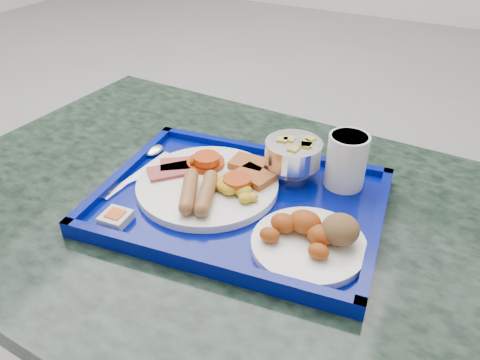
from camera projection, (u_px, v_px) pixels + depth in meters
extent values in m
plane|color=gray|center=(171.00, 153.00, 2.31)|extent=(6.00, 6.00, 0.00)
cylinder|color=slate|center=(231.00, 337.00, 1.00)|extent=(0.10, 0.10, 0.63)
cube|color=black|center=(229.00, 214.00, 0.81)|extent=(1.14, 0.79, 0.04)
cube|color=#020E84|center=(240.00, 203.00, 0.79)|extent=(0.50, 0.40, 0.02)
cube|color=#020E84|center=(270.00, 151.00, 0.91)|extent=(0.47, 0.07, 0.01)
cube|color=#020E84|center=(199.00, 260.00, 0.66)|extent=(0.47, 0.07, 0.01)
cube|color=#020E84|center=(376.00, 227.00, 0.72)|extent=(0.06, 0.34, 0.01)
cube|color=#020E84|center=(125.00, 171.00, 0.85)|extent=(0.06, 0.34, 0.01)
cylinder|color=white|center=(208.00, 185.00, 0.81)|extent=(0.25, 0.25, 0.01)
cube|color=#B7494D|center=(184.00, 164.00, 0.85)|extent=(0.09, 0.09, 0.01)
cube|color=#B7494D|center=(172.00, 171.00, 0.83)|extent=(0.09, 0.09, 0.01)
cylinder|color=#C43708|center=(206.00, 163.00, 0.85)|extent=(0.07, 0.07, 0.01)
sphere|color=#C43708|center=(207.00, 154.00, 0.87)|extent=(0.01, 0.01, 0.01)
sphere|color=#C43708|center=(199.00, 164.00, 0.84)|extent=(0.01, 0.01, 0.01)
sphere|color=#C43708|center=(193.00, 161.00, 0.85)|extent=(0.01, 0.01, 0.01)
sphere|color=#C43708|center=(210.00, 163.00, 0.84)|extent=(0.01, 0.01, 0.01)
sphere|color=#C43708|center=(193.00, 163.00, 0.84)|extent=(0.01, 0.01, 0.01)
sphere|color=#C43708|center=(194.00, 162.00, 0.84)|extent=(0.01, 0.01, 0.01)
sphere|color=#C43708|center=(215.00, 159.00, 0.85)|extent=(0.01, 0.01, 0.01)
sphere|color=#C43708|center=(210.00, 157.00, 0.86)|extent=(0.01, 0.01, 0.01)
sphere|color=#C43708|center=(216.00, 159.00, 0.85)|extent=(0.01, 0.01, 0.01)
sphere|color=#C43708|center=(202.00, 156.00, 0.86)|extent=(0.01, 0.01, 0.01)
sphere|color=#C43708|center=(200.00, 156.00, 0.86)|extent=(0.01, 0.01, 0.01)
sphere|color=#C43708|center=(211.00, 155.00, 0.86)|extent=(0.01, 0.01, 0.01)
sphere|color=#C43708|center=(205.00, 152.00, 0.87)|extent=(0.01, 0.01, 0.01)
sphere|color=#C43708|center=(201.00, 166.00, 0.83)|extent=(0.01, 0.01, 0.01)
sphere|color=#C43708|center=(197.00, 156.00, 0.86)|extent=(0.01, 0.01, 0.01)
cube|color=#AD5C2B|center=(249.00, 164.00, 0.85)|extent=(0.07, 0.05, 0.01)
cube|color=#AD5C2B|center=(254.00, 176.00, 0.81)|extent=(0.07, 0.06, 0.01)
cylinder|color=brown|center=(189.00, 191.00, 0.76)|extent=(0.06, 0.09, 0.02)
cylinder|color=brown|center=(207.00, 193.00, 0.76)|extent=(0.06, 0.10, 0.02)
ellipsoid|color=gold|center=(233.00, 183.00, 0.79)|extent=(0.03, 0.03, 0.02)
ellipsoid|color=gold|center=(229.00, 179.00, 0.80)|extent=(0.03, 0.03, 0.02)
ellipsoid|color=gold|center=(229.00, 188.00, 0.78)|extent=(0.03, 0.03, 0.02)
ellipsoid|color=gold|center=(224.00, 186.00, 0.78)|extent=(0.03, 0.03, 0.02)
ellipsoid|color=gold|center=(245.00, 198.00, 0.76)|extent=(0.02, 0.02, 0.02)
ellipsoid|color=gold|center=(244.00, 191.00, 0.77)|extent=(0.03, 0.03, 0.02)
ellipsoid|color=gold|center=(225.00, 184.00, 0.79)|extent=(0.03, 0.03, 0.02)
ellipsoid|color=gold|center=(252.00, 197.00, 0.76)|extent=(0.02, 0.02, 0.01)
cylinder|color=#B52B04|center=(206.00, 159.00, 0.84)|extent=(0.05, 0.05, 0.01)
cylinder|color=#B52B04|center=(237.00, 181.00, 0.78)|extent=(0.05, 0.05, 0.01)
cylinder|color=white|center=(309.00, 245.00, 0.69)|extent=(0.17, 0.17, 0.01)
ellipsoid|color=#B64C15|center=(319.00, 251.00, 0.65)|extent=(0.03, 0.03, 0.02)
ellipsoid|color=#B64C15|center=(320.00, 235.00, 0.67)|extent=(0.04, 0.03, 0.03)
ellipsoid|color=#B64C15|center=(305.00, 222.00, 0.69)|extent=(0.05, 0.04, 0.03)
ellipsoid|color=#B64C15|center=(284.00, 223.00, 0.70)|extent=(0.04, 0.03, 0.03)
ellipsoid|color=#B64C15|center=(270.00, 235.00, 0.68)|extent=(0.03, 0.03, 0.02)
ellipsoid|color=brown|center=(340.00, 229.00, 0.67)|extent=(0.06, 0.06, 0.04)
cylinder|color=silver|center=(292.00, 173.00, 0.85)|extent=(0.06, 0.06, 0.01)
cylinder|color=silver|center=(292.00, 167.00, 0.84)|extent=(0.02, 0.02, 0.02)
cylinder|color=silver|center=(293.00, 152.00, 0.83)|extent=(0.10, 0.10, 0.04)
cube|color=#CFBD4E|center=(306.00, 148.00, 0.81)|extent=(0.02, 0.02, 0.01)
cube|color=#CFBD4E|center=(306.00, 145.00, 0.81)|extent=(0.02, 0.02, 0.01)
cube|color=#CFBD4E|center=(282.00, 142.00, 0.82)|extent=(0.02, 0.02, 0.01)
cube|color=#CFBD4E|center=(305.00, 148.00, 0.81)|extent=(0.02, 0.02, 0.01)
cube|color=#CFBD4E|center=(289.00, 142.00, 0.83)|extent=(0.02, 0.02, 0.01)
cube|color=#CFBD4E|center=(309.00, 142.00, 0.83)|extent=(0.02, 0.02, 0.01)
cube|color=#CFBD4E|center=(293.00, 152.00, 0.80)|extent=(0.02, 0.02, 0.01)
cylinder|color=white|center=(346.00, 161.00, 0.80)|extent=(0.07, 0.07, 0.10)
cylinder|color=orange|center=(350.00, 139.00, 0.78)|extent=(0.06, 0.06, 0.01)
cube|color=silver|center=(139.00, 178.00, 0.84)|extent=(0.06, 0.14, 0.00)
ellipsoid|color=silver|center=(154.00, 150.00, 0.92)|extent=(0.05, 0.05, 0.01)
cube|color=silver|center=(138.00, 174.00, 0.85)|extent=(0.02, 0.18, 0.00)
cube|color=silver|center=(116.00, 218.00, 0.74)|extent=(0.05, 0.05, 0.01)
cube|color=#ED591A|center=(115.00, 214.00, 0.73)|extent=(0.03, 0.03, 0.00)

